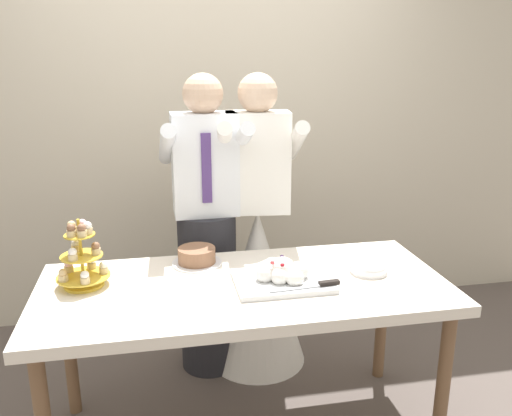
{
  "coord_description": "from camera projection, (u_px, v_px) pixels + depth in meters",
  "views": [
    {
      "loc": [
        -0.36,
        -2.12,
        1.75
      ],
      "look_at": [
        0.08,
        0.15,
        1.07
      ],
      "focal_mm": 37.23,
      "sensor_mm": 36.0,
      "label": 1
    }
  ],
  "objects": [
    {
      "name": "round_cake",
      "position": [
        197.0,
        257.0,
        2.55
      ],
      "size": [
        0.24,
        0.24,
        0.08
      ],
      "color": "white",
      "rests_on": "dessert_table"
    },
    {
      "name": "person_groom",
      "position": [
        207.0,
        244.0,
        2.91
      ],
      "size": [
        0.46,
        0.49,
        1.66
      ],
      "color": "#232328",
      "rests_on": "ground_plane"
    },
    {
      "name": "plate_stack",
      "position": [
        369.0,
        268.0,
        2.45
      ],
      "size": [
        0.17,
        0.17,
        0.04
      ],
      "color": "white",
      "rests_on": "dessert_table"
    },
    {
      "name": "rear_wall",
      "position": [
        207.0,
        102.0,
        3.44
      ],
      "size": [
        5.2,
        0.1,
        2.9
      ],
      "primitive_type": "cube",
      "color": "beige",
      "rests_on": "ground_plane"
    },
    {
      "name": "cupcake_stand",
      "position": [
        82.0,
        259.0,
        2.28
      ],
      "size": [
        0.23,
        0.23,
        0.31
      ],
      "color": "gold",
      "rests_on": "dessert_table"
    },
    {
      "name": "person_bride",
      "position": [
        258.0,
        267.0,
        3.01
      ],
      "size": [
        0.56,
        0.56,
        1.66
      ],
      "color": "white",
      "rests_on": "ground_plane"
    },
    {
      "name": "dessert_table",
      "position": [
        244.0,
        299.0,
        2.36
      ],
      "size": [
        1.8,
        0.8,
        0.78
      ],
      "color": "silver",
      "rests_on": "ground_plane"
    },
    {
      "name": "main_cake_tray",
      "position": [
        283.0,
        275.0,
        2.33
      ],
      "size": [
        0.44,
        0.31,
        0.13
      ],
      "color": "silver",
      "rests_on": "dessert_table"
    }
  ]
}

